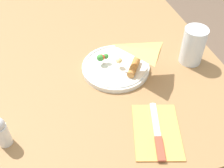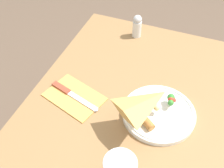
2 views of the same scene
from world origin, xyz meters
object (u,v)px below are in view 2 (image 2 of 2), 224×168
object	(u,v)px
plate_pizza	(159,112)
napkin_folded	(74,97)
butter_knife	(72,94)
salt_shaker	(137,26)
dining_table	(214,140)

from	to	relation	value
plate_pizza	napkin_folded	distance (m)	0.27
butter_knife	salt_shaker	size ratio (longest dim) A/B	2.00
dining_table	napkin_folded	xyz separation A→B (m)	(-0.46, -0.07, 0.10)
napkin_folded	dining_table	bearing A→B (deg)	9.21
napkin_folded	salt_shaker	xyz separation A→B (m)	(0.08, 0.39, 0.05)
salt_shaker	plate_pizza	bearing A→B (deg)	-62.38
dining_table	salt_shaker	bearing A→B (deg)	139.91
napkin_folded	salt_shaker	distance (m)	0.40
dining_table	napkin_folded	bearing A→B (deg)	-170.79
salt_shaker	dining_table	bearing A→B (deg)	-40.09
napkin_folded	butter_knife	world-z (taller)	butter_knife
dining_table	butter_knife	bearing A→B (deg)	-171.28
plate_pizza	butter_knife	world-z (taller)	plate_pizza
plate_pizza	napkin_folded	world-z (taller)	plate_pizza
dining_table	napkin_folded	world-z (taller)	napkin_folded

